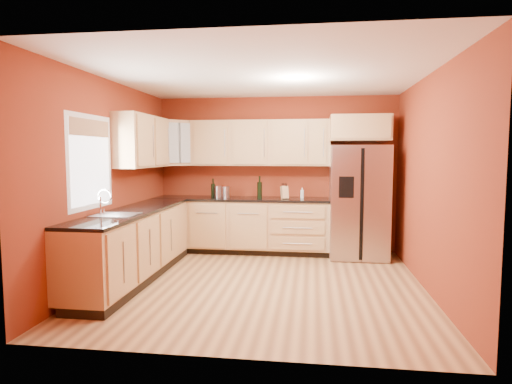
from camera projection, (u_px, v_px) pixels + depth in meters
The scene contains 23 objects.
floor at pixel (262, 284), 5.42m from camera, with size 4.00×4.00×0.00m, color #905F37.
ceiling at pixel (262, 75), 5.19m from camera, with size 4.00×4.00×0.00m, color white.
wall_back at pixel (276, 174), 7.28m from camera, with size 4.00×0.04×2.60m, color maroon.
wall_front at pixel (232, 198), 3.33m from camera, with size 4.00×0.04×2.60m, color maroon.
wall_left at pixel (110, 180), 5.57m from camera, with size 0.04×4.00×2.60m, color maroon.
wall_right at pixel (430, 183), 5.04m from camera, with size 0.04×4.00×2.60m, color maroon.
base_cabinets_back at pixel (241, 226), 7.13m from camera, with size 2.90×0.60×0.88m, color tan.
base_cabinets_left at pixel (133, 246), 5.61m from camera, with size 0.60×2.80×0.88m, color tan.
countertop_back at pixel (241, 199), 7.08m from camera, with size 2.90×0.62×0.04m, color black.
countertop_left at pixel (133, 211), 5.56m from camera, with size 0.62×2.80×0.04m, color black.
upper_cabinets_back at pixel (260, 143), 7.10m from camera, with size 2.30×0.33×0.75m, color tan.
upper_cabinets_left at pixel (143, 142), 6.22m from camera, with size 0.33×1.35×0.75m, color tan.
corner_upper_cabinet at pixel (175, 143), 7.13m from camera, with size 0.62×0.33×0.75m, color tan.
over_fridge_cabinet at pixel (360, 128), 6.74m from camera, with size 0.92×0.60×0.40m, color tan.
refrigerator at pixel (358, 202), 6.77m from camera, with size 0.90×0.75×1.78m, color #ADAEB2.
window at pixel (91, 162), 5.05m from camera, with size 0.03×0.90×1.00m, color white.
sink_faucet at pixel (115, 203), 5.06m from camera, with size 0.50×0.42×0.30m, color silver, non-canonical shape.
canister_left at pixel (226, 192), 7.08m from camera, with size 0.11×0.11×0.18m, color #ADAEB2.
canister_right at pixel (218, 192), 7.10m from camera, with size 0.12×0.12×0.19m, color #ADAEB2.
wine_bottle_a at pixel (213, 188), 7.18m from camera, with size 0.07×0.07×0.31m, color black, non-canonical shape.
wine_bottle_b at pixel (260, 187), 7.02m from camera, with size 0.08×0.08×0.36m, color black, non-canonical shape.
knife_block at pixel (285, 192), 6.91m from camera, with size 0.10×0.09×0.21m, color tan.
soap_dispenser at pixel (302, 193), 6.99m from camera, with size 0.06×0.06×0.17m, color silver.
Camera 1 is at (0.63, -5.26, 1.65)m, focal length 30.00 mm.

